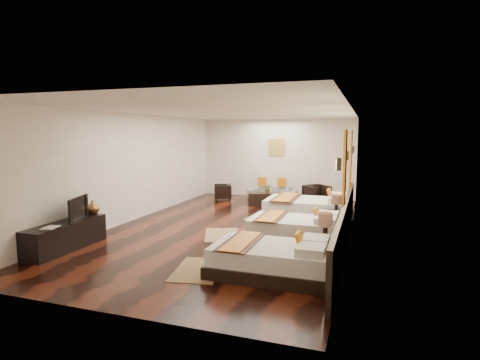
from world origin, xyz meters
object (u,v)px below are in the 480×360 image
(sofa, at_px, (272,193))
(coffee_table, at_px, (264,199))
(nightstand_b, at_px, (336,219))
(tv_console, at_px, (66,236))
(nightstand_a, at_px, (325,247))
(armchair_left, at_px, (223,192))
(bed_mid, at_px, (296,229))
(table_plant, at_px, (268,189))
(book, at_px, (44,228))
(armchair_right, at_px, (317,195))
(figurine, at_px, (93,207))
(bed_near, at_px, (273,259))
(bed_far, at_px, (310,210))
(tv, at_px, (74,208))

(sofa, bearing_deg, coffee_table, -75.36)
(nightstand_b, height_order, tv_console, nightstand_b)
(nightstand_a, xyz_separation_m, armchair_left, (-4.08, 5.60, -0.05))
(bed_mid, xyz_separation_m, table_plant, (-1.58, 3.72, 0.29))
(book, height_order, armchair_left, book)
(book, relative_size, armchair_left, 0.53)
(nightstand_b, relative_size, armchair_right, 1.24)
(figurine, distance_m, sofa, 6.56)
(nightstand_b, xyz_separation_m, tv_console, (-4.95, -3.10, -0.03))
(bed_near, relative_size, nightstand_b, 2.25)
(tv_console, distance_m, book, 0.59)
(tv_console, bearing_deg, nightstand_b, 32.10)
(bed_far, relative_size, book, 7.31)
(sofa, bearing_deg, tv, -95.52)
(nightstand_b, bearing_deg, armchair_left, 141.74)
(tv_console, height_order, coffee_table, tv_console)
(armchair_right, bearing_deg, bed_mid, -132.32)
(bed_far, bearing_deg, figurine, -142.26)
(bed_near, height_order, coffee_table, bed_near)
(figurine, bearing_deg, tv_console, -90.00)
(tv_console, xyz_separation_m, book, (0.00, -0.51, 0.29))
(nightstand_a, height_order, tv_console, nightstand_a)
(figurine, height_order, coffee_table, figurine)
(bed_far, bearing_deg, sofa, 121.41)
(book, bearing_deg, bed_near, 6.79)
(book, bearing_deg, armchair_right, 59.57)
(tv_console, bearing_deg, armchair_left, 82.17)
(coffee_table, bearing_deg, figurine, -116.44)
(tv, distance_m, table_plant, 6.14)
(book, bearing_deg, coffee_table, 68.48)
(bed_mid, xyz_separation_m, nightstand_b, (0.75, 1.03, 0.05))
(armchair_right, xyz_separation_m, table_plant, (-1.46, -0.65, 0.22))
(bed_near, xyz_separation_m, armchair_right, (-0.12, 6.44, 0.06))
(sofa, xyz_separation_m, armchair_left, (-1.62, -0.53, 0.03))
(bed_mid, bearing_deg, armchair_left, 128.08)
(tv_console, xyz_separation_m, table_plant, (2.62, 5.79, 0.27))
(bed_near, bearing_deg, armchair_left, 117.73)
(coffee_table, bearing_deg, tv, -113.57)
(armchair_right, bearing_deg, armchair_left, 138.22)
(bed_mid, xyz_separation_m, sofa, (-1.71, 4.78, -0.02))
(nightstand_a, distance_m, table_plant, 5.58)
(bed_far, xyz_separation_m, armchair_left, (-3.33, 2.27, -0.03))
(sofa, distance_m, armchair_right, 1.65)
(bed_mid, xyz_separation_m, tv, (-4.14, -1.86, 0.53))
(bed_mid, xyz_separation_m, book, (-4.19, -2.58, 0.31))
(bed_near, height_order, bed_far, bed_far)
(tv, bearing_deg, table_plant, -42.15)
(bed_far, bearing_deg, bed_mid, -90.13)
(bed_far, height_order, nightstand_b, bed_far)
(bed_far, xyz_separation_m, armchair_right, (-0.12, 2.38, 0.02))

